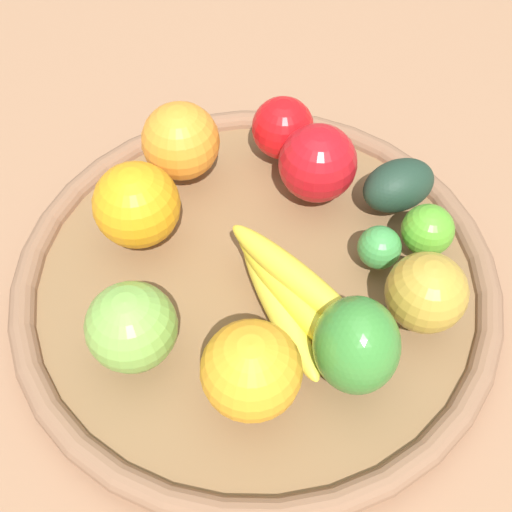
% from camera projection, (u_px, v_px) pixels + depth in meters
% --- Properties ---
extents(ground_plane, '(2.40, 2.40, 0.00)m').
position_uv_depth(ground_plane, '(256.00, 288.00, 0.64)').
color(ground_plane, '#956A4D').
rests_on(ground_plane, ground).
extents(basket, '(0.47, 0.47, 0.03)m').
position_uv_depth(basket, '(256.00, 279.00, 0.63)').
color(basket, brown).
rests_on(basket, ground_plane).
extents(banana_bunch, '(0.16, 0.13, 0.05)m').
position_uv_depth(banana_bunch, '(288.00, 291.00, 0.57)').
color(banana_bunch, yellow).
rests_on(banana_bunch, basket).
extents(orange_2, '(0.11, 0.11, 0.08)m').
position_uv_depth(orange_2, '(251.00, 371.00, 0.50)').
color(orange_2, orange).
rests_on(orange_2, basket).
extents(apple_0, '(0.11, 0.11, 0.08)m').
position_uv_depth(apple_0, '(318.00, 163.00, 0.64)').
color(apple_0, red).
rests_on(apple_0, basket).
extents(apple_2, '(0.10, 0.10, 0.08)m').
position_uv_depth(apple_2, '(132.00, 327.00, 0.53)').
color(apple_2, '#77A946').
rests_on(apple_2, basket).
extents(lime_1, '(0.05, 0.05, 0.04)m').
position_uv_depth(lime_1, '(379.00, 248.00, 0.60)').
color(lime_1, '#3F9145').
rests_on(lime_1, basket).
extents(orange_0, '(0.11, 0.11, 0.08)m').
position_uv_depth(orange_0, '(181.00, 141.00, 0.66)').
color(orange_0, orange).
rests_on(orange_0, basket).
extents(apple_1, '(0.08, 0.08, 0.07)m').
position_uv_depth(apple_1, '(283.00, 128.00, 0.68)').
color(apple_1, red).
rests_on(apple_1, basket).
extents(lime_0, '(0.07, 0.07, 0.05)m').
position_uv_depth(lime_0, '(428.00, 230.00, 0.61)').
color(lime_0, '#54A129').
rests_on(lime_0, basket).
extents(orange_1, '(0.11, 0.11, 0.08)m').
position_uv_depth(orange_1, '(137.00, 205.00, 0.61)').
color(orange_1, orange).
rests_on(orange_1, basket).
extents(apple_3, '(0.07, 0.07, 0.07)m').
position_uv_depth(apple_3, '(426.00, 293.00, 0.55)').
color(apple_3, '#B28C32').
rests_on(apple_3, basket).
extents(avocado, '(0.08, 0.09, 0.05)m').
position_uv_depth(avocado, '(398.00, 185.00, 0.64)').
color(avocado, '#1E3527').
rests_on(avocado, basket).
extents(bell_pepper, '(0.08, 0.07, 0.09)m').
position_uv_depth(bell_pepper, '(356.00, 345.00, 0.51)').
color(bell_pepper, '#398132').
rests_on(bell_pepper, basket).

